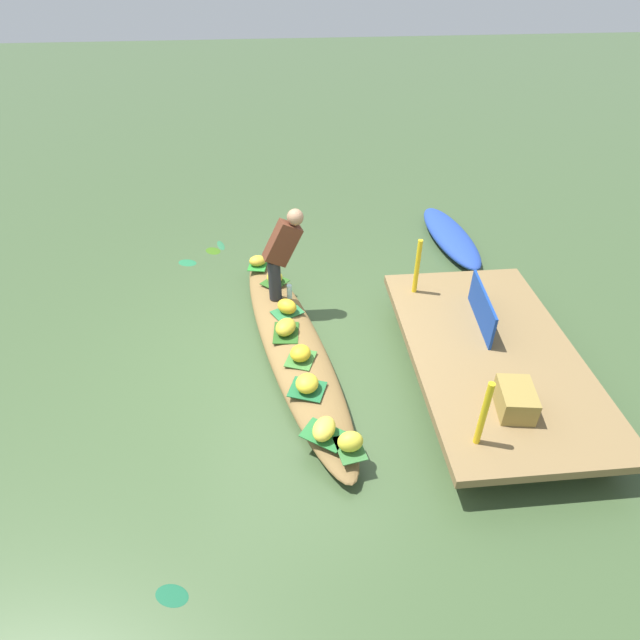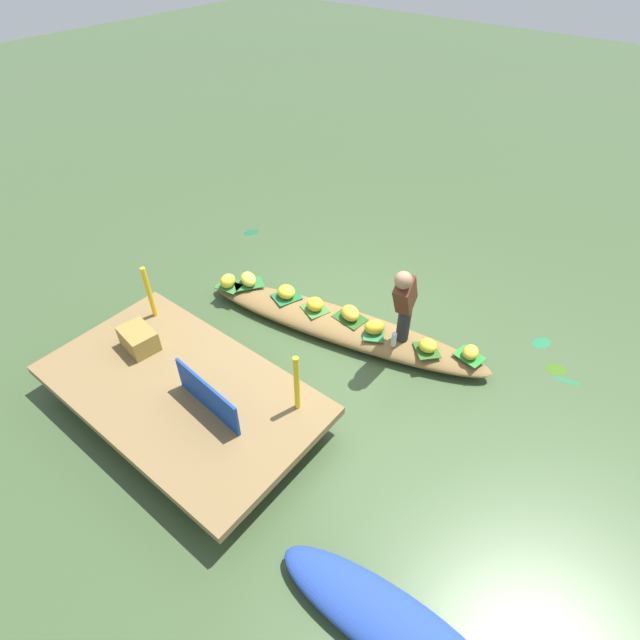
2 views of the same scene
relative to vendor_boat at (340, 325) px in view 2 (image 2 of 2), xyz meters
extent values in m
plane|color=#3D5530|center=(0.00, 0.00, -0.12)|extent=(40.00, 40.00, 0.00)
cube|color=olive|center=(0.60, 2.16, 0.22)|extent=(3.20, 1.80, 0.10)
cylinder|color=olive|center=(-0.68, 1.44, 0.02)|extent=(0.14, 0.14, 0.29)
cylinder|color=brown|center=(1.88, 1.44, 0.02)|extent=(0.14, 0.14, 0.29)
cylinder|color=olive|center=(-0.68, 2.88, 0.02)|extent=(0.14, 0.14, 0.29)
cylinder|color=brown|center=(1.88, 2.88, 0.02)|extent=(0.14, 0.14, 0.29)
ellipsoid|color=olive|center=(0.00, 0.00, 0.00)|extent=(4.08, 1.50, 0.24)
ellipsoid|color=#2443A3|center=(-2.42, 2.61, 0.00)|extent=(2.04, 0.71, 0.24)
cube|color=#26571C|center=(-0.10, -0.08, 0.13)|extent=(0.43, 0.33, 0.01)
ellipsoid|color=gold|center=(-0.10, -0.08, 0.21)|extent=(0.36, 0.34, 0.17)
cube|color=#2D6120|center=(-1.19, -0.18, 0.13)|extent=(0.42, 0.41, 0.01)
ellipsoid|color=yellow|center=(-1.19, -0.18, 0.20)|extent=(0.23, 0.21, 0.15)
cube|color=#3D7832|center=(0.38, 0.06, 0.13)|extent=(0.41, 0.39, 0.01)
ellipsoid|color=yellow|center=(0.38, 0.06, 0.21)|extent=(0.33, 0.33, 0.17)
cube|color=#267032|center=(1.47, 0.22, 0.13)|extent=(0.45, 0.49, 0.01)
ellipsoid|color=yellow|center=(1.47, 0.22, 0.21)|extent=(0.35, 0.32, 0.17)
cube|color=#29872E|center=(-1.65, -0.41, 0.13)|extent=(0.37, 0.30, 0.01)
ellipsoid|color=gold|center=(-1.65, -0.41, 0.20)|extent=(0.22, 0.26, 0.14)
cube|color=#29723D|center=(-0.50, -0.05, 0.13)|extent=(0.39, 0.44, 0.01)
ellipsoid|color=gold|center=(-0.50, -0.05, 0.21)|extent=(0.31, 0.32, 0.18)
cube|color=#1D6434|center=(0.85, 0.10, 0.13)|extent=(0.41, 0.44, 0.01)
ellipsoid|color=yellow|center=(0.85, 0.10, 0.21)|extent=(0.33, 0.32, 0.17)
cube|color=#367034|center=(1.65, 0.44, 0.13)|extent=(0.37, 0.30, 0.01)
ellipsoid|color=yellow|center=(1.65, 0.44, 0.22)|extent=(0.21, 0.26, 0.20)
cylinder|color=#28282D|center=(-0.83, -0.18, 0.40)|extent=(0.16, 0.16, 0.55)
cube|color=#582C1B|center=(-0.86, -0.06, 0.90)|extent=(0.28, 0.52, 0.59)
sphere|color=#9E7556|center=(-0.89, 0.11, 1.22)|extent=(0.20, 0.20, 0.20)
cylinder|color=silver|center=(-0.82, 0.00, 0.22)|extent=(0.07, 0.07, 0.19)
cube|color=#153B96|center=(0.10, 2.16, 0.48)|extent=(0.98, 0.12, 0.42)
cylinder|color=yellow|center=(-0.60, 1.56, 0.63)|extent=(0.06, 0.06, 0.73)
cylinder|color=yellow|center=(1.80, 1.56, 0.63)|extent=(0.06, 0.06, 0.73)
cube|color=olive|center=(1.45, 2.04, 0.40)|extent=(0.48, 0.38, 0.26)
ellipsoid|color=#366415|center=(-2.53, -1.12, -0.12)|extent=(0.32, 0.32, 0.01)
ellipsoid|color=#175937|center=(2.74, -1.09, -0.12)|extent=(0.26, 0.31, 0.01)
ellipsoid|color=#216E41|center=(-2.21, -1.48, -0.12)|extent=(0.28, 0.34, 0.01)
ellipsoid|color=#27673E|center=(-2.69, -1.01, -0.12)|extent=(0.33, 0.18, 0.01)
camera|label=1|loc=(4.75, -0.13, 4.05)|focal=29.67mm
camera|label=2|loc=(-2.89, 4.06, 4.43)|focal=28.04mm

